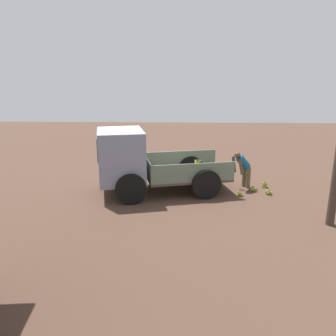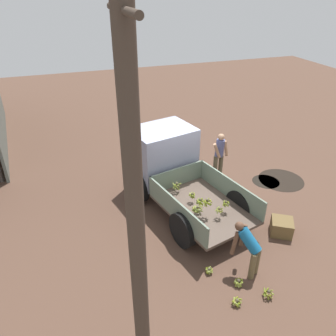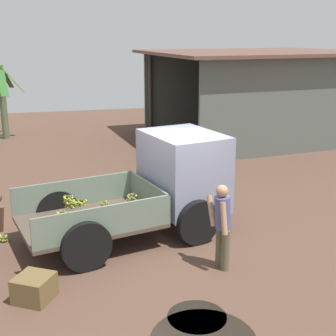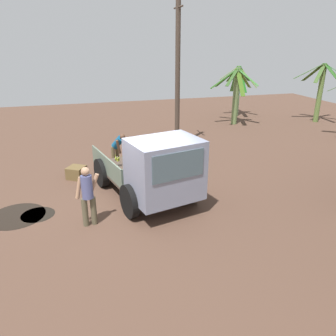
% 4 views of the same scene
% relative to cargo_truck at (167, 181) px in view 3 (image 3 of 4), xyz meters
% --- Properties ---
extents(ground, '(36.00, 36.00, 0.00)m').
position_rel_cargo_truck_xyz_m(ground, '(-0.05, -0.44, -1.13)').
color(ground, brown).
extents(mud_patch_0, '(0.93, 0.93, 0.01)m').
position_rel_cargo_truck_xyz_m(mud_patch_0, '(-0.40, -3.42, -1.12)').
color(mud_patch_0, black).
rests_on(mud_patch_0, ground).
extents(cargo_truck, '(4.60, 2.92, 2.15)m').
position_rel_cargo_truck_xyz_m(cargo_truck, '(0.00, 0.00, 0.00)').
color(cargo_truck, brown).
rests_on(cargo_truck, ground).
extents(warehouse_shed, '(8.91, 7.58, 3.55)m').
position_rel_cargo_truck_xyz_m(warehouse_shed, '(6.31, 8.40, 1.44)').
color(warehouse_shed, '#565E57').
rests_on(warehouse_shed, ground).
extents(banana_palm_0, '(2.02, 2.01, 3.02)m').
position_rel_cargo_truck_xyz_m(banana_palm_0, '(-4.15, 10.81, 0.49)').
color(banana_palm_0, '#4F603F').
rests_on(banana_palm_0, ground).
extents(person_foreground_visitor, '(0.40, 0.67, 1.63)m').
position_rel_cargo_truck_xyz_m(person_foreground_visitor, '(0.52, -2.02, -0.23)').
color(person_foreground_visitor, brown).
rests_on(person_foreground_visitor, ground).
extents(banana_bunch_on_ground_2, '(0.19, 0.19, 0.17)m').
position_rel_cargo_truck_xyz_m(banana_bunch_on_ground_2, '(-3.50, 0.20, -1.04)').
color(banana_bunch_on_ground_2, brown).
rests_on(banana_bunch_on_ground_2, ground).
extents(wooden_crate_0, '(0.78, 0.78, 0.42)m').
position_rel_cargo_truck_xyz_m(wooden_crate_0, '(-2.83, -2.28, -0.92)').
color(wooden_crate_0, brown).
rests_on(wooden_crate_0, ground).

